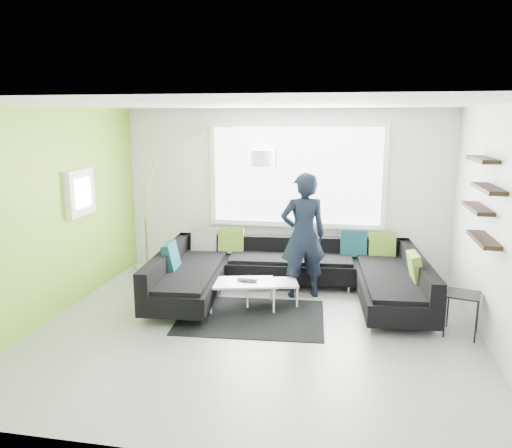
% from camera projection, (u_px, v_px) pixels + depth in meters
% --- Properties ---
extents(ground, '(5.50, 5.50, 0.00)m').
position_uv_depth(ground, '(258.00, 329.00, 6.36)').
color(ground, gray).
rests_on(ground, ground).
extents(room_shell, '(5.54, 5.04, 2.82)m').
position_uv_depth(room_shell, '(264.00, 186.00, 6.18)').
color(room_shell, silver).
rests_on(room_shell, ground).
extents(sectional_sofa, '(4.02, 2.67, 0.83)m').
position_uv_depth(sectional_sofa, '(289.00, 276.00, 7.31)').
color(sectional_sofa, black).
rests_on(sectional_sofa, ground).
extents(rug, '(2.04, 1.55, 0.01)m').
position_uv_depth(rug, '(251.00, 317.00, 6.74)').
color(rug, black).
rests_on(rug, ground).
extents(coffee_table, '(1.30, 0.93, 0.38)m').
position_uv_depth(coffee_table, '(257.00, 292.00, 7.14)').
color(coffee_table, white).
rests_on(coffee_table, ground).
extents(arc_lamp, '(2.46, 1.16, 2.53)m').
position_uv_depth(arc_lamp, '(144.00, 199.00, 8.61)').
color(arc_lamp, silver).
rests_on(arc_lamp, ground).
extents(side_table, '(0.48, 0.48, 0.54)m').
position_uv_depth(side_table, '(462.00, 314.00, 6.15)').
color(side_table, black).
rests_on(side_table, ground).
extents(person, '(0.96, 0.87, 1.87)m').
position_uv_depth(person, '(303.00, 236.00, 7.36)').
color(person, black).
rests_on(person, ground).
extents(laptop, '(0.32, 0.24, 0.02)m').
position_uv_depth(laptop, '(246.00, 281.00, 6.99)').
color(laptop, black).
rests_on(laptop, coffee_table).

